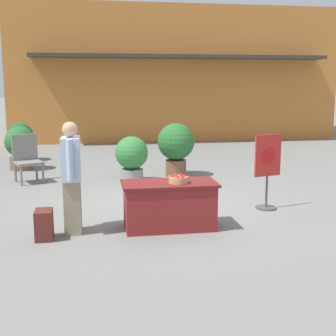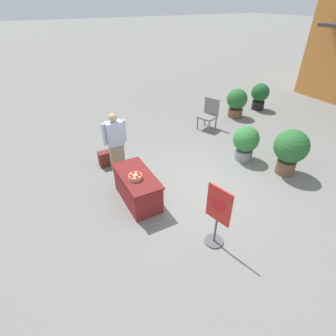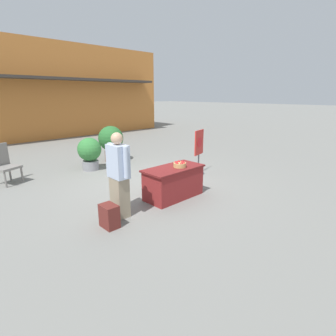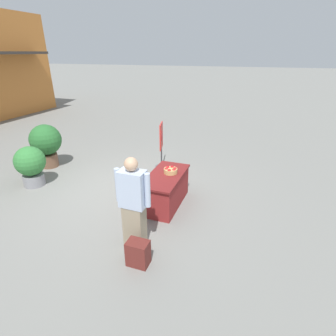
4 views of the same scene
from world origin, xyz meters
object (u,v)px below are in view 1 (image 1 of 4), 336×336
Objects in this scene: poster_board at (267,170)px; patio_chair at (27,157)px; potted_plant_far_right at (20,139)px; potted_plant_far_left at (176,145)px; person_visitor at (72,177)px; potted_plant_near_right at (132,156)px; apple_basket at (178,179)px; potted_plant_near_left at (20,146)px; display_table at (169,205)px; backpack at (44,225)px.

poster_board is 5.30m from patio_chair.
potted_plant_far_left reaches higher than potted_plant_far_right.
poster_board reaches higher than potted_plant_far_right.
person_visitor is 3.93m from patio_chair.
potted_plant_near_right is (1.17, 3.37, -0.26)m from person_visitor.
apple_basket is at bearing 11.61° from patio_chair.
potted_plant_far_left is at bearing -21.17° from potted_plant_near_left.
potted_plant_near_left is at bearing 118.31° from display_table.
potted_plant_far_left reaches higher than potted_plant_near_left.
poster_board is at bearing 23.35° from display_table.
apple_basket is 2.02m from backpack.
potted_plant_far_right is at bearing 104.79° from person_visitor.
potted_plant_near_right is at bearing 94.31° from display_table.
potted_plant_near_left is (-2.61, 1.91, 0.04)m from potted_plant_near_right.
backpack is at bearing -173.32° from display_table.
poster_board reaches higher than patio_chair.
potted_plant_near_right is (-2.10, 2.60, -0.12)m from poster_board.
poster_board is at bearing 14.34° from person_visitor.
display_table is at bearing -65.50° from potted_plant_far_right.
display_table is 4.56m from patio_chair.
patio_chair is at bearing -178.33° from potted_plant_far_left.
poster_board reaches higher than potted_plant_near_left.
apple_basket is at bearing -64.86° from potted_plant_far_right.
apple_basket is (0.12, -0.07, 0.41)m from display_table.
person_visitor is 6.86m from potted_plant_far_right.
person_visitor is 1.31× the size of potted_plant_far_left.
potted_plant_far_left is (2.64, 4.10, 0.52)m from backpack.
person_visitor reaches higher than potted_plant_far_right.
display_table is 1.50m from person_visitor.
potted_plant_far_left is (3.34, 0.10, 0.17)m from patio_chair.
apple_basket is 0.68× the size of backpack.
poster_board is 3.25m from potted_plant_far_left.
person_visitor is at bearing -76.29° from potted_plant_far_right.
display_table is at bearing -61.69° from potted_plant_near_left.
potted_plant_far_left reaches higher than potted_plant_near_right.
person_visitor is 5.48m from potted_plant_near_left.
person_visitor is at bearing -90.95° from poster_board.
person_visitor is at bearing -120.17° from potted_plant_far_left.
patio_chair is 2.95m from potted_plant_far_right.
patio_chair is at bearing -138.60° from poster_board.
apple_basket is 7.47m from potted_plant_far_right.
person_visitor is (-1.55, 0.10, 0.06)m from apple_basket.
person_visitor is 1.49× the size of potted_plant_near_left.
person_visitor is 1.26× the size of poster_board.
backpack is (-1.82, -0.21, -0.15)m from display_table.
potted_plant_near_left is at bearing 106.31° from person_visitor.
potted_plant_near_right is (1.56, 3.61, 0.36)m from backpack.
apple_basket is 0.28× the size of patio_chair.
potted_plant_near_left is at bearing 169.73° from patio_chair.
potted_plant_near_left is (-3.68, 1.43, -0.13)m from potted_plant_far_left.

